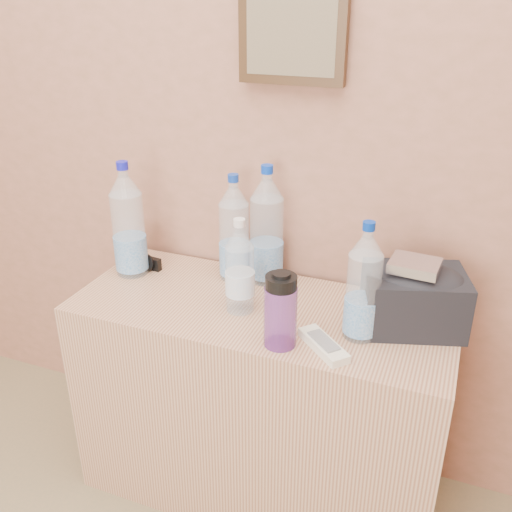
{
  "coord_description": "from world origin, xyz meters",
  "views": [
    {
      "loc": [
        0.65,
        0.42,
        1.52
      ],
      "look_at": [
        0.15,
        1.71,
        0.87
      ],
      "focal_mm": 40.0,
      "sensor_mm": 36.0,
      "label": 1
    }
  ],
  "objects": [
    {
      "name": "pet_large_d",
      "position": [
        0.44,
        1.71,
        0.83
      ],
      "size": [
        0.09,
        0.09,
        0.32
      ],
      "rotation": [
        0.0,
        0.0,
        -0.43
      ],
      "color": "silver",
      "rests_on": "dresser"
    },
    {
      "name": "nalgene_bottle",
      "position": [
        0.26,
        1.59,
        0.79
      ],
      "size": [
        0.08,
        0.08,
        0.21
      ],
      "rotation": [
        0.0,
        0.0,
        -0.15
      ],
      "color": "#6B2C95",
      "rests_on": "dresser"
    },
    {
      "name": "pet_large_c",
      "position": [
        -0.0,
        1.9,
        0.83
      ],
      "size": [
        0.09,
        0.09,
        0.34
      ],
      "rotation": [
        0.0,
        0.0,
        -0.28
      ],
      "color": "silver",
      "rests_on": "dresser"
    },
    {
      "name": "picture_frame",
      "position": [
        0.15,
        1.98,
        1.4
      ],
      "size": [
        0.3,
        0.03,
        0.25
      ],
      "primitive_type": null,
      "color": "#382311",
      "rests_on": "room_shell"
    },
    {
      "name": "pet_large_b",
      "position": [
        0.1,
        1.92,
        0.85
      ],
      "size": [
        0.1,
        0.1,
        0.37
      ],
      "rotation": [
        0.0,
        0.0,
        0.12
      ],
      "color": "silver",
      "rests_on": "dresser"
    },
    {
      "name": "sunglasses",
      "position": [
        -0.32,
        1.85,
        0.71
      ],
      "size": [
        0.16,
        0.08,
        0.04
      ],
      "primitive_type": null,
      "rotation": [
        0.0,
        0.0,
        -0.13
      ],
      "color": "black",
      "rests_on": "dresser"
    },
    {
      "name": "toiletry_bag",
      "position": [
        0.56,
        1.81,
        0.77
      ],
      "size": [
        0.31,
        0.26,
        0.18
      ],
      "primitive_type": null,
      "rotation": [
        0.0,
        0.0,
        0.3
      ],
      "color": "black",
      "rests_on": "dresser"
    },
    {
      "name": "pet_small",
      "position": [
        0.09,
        1.72,
        0.81
      ],
      "size": [
        0.08,
        0.08,
        0.28
      ],
      "rotation": [
        0.0,
        0.0,
        -0.37
      ],
      "color": "silver",
      "rests_on": "dresser"
    },
    {
      "name": "pet_large_a",
      "position": [
        -0.32,
        1.81,
        0.85
      ],
      "size": [
        0.1,
        0.1,
        0.37
      ],
      "rotation": [
        0.0,
        0.0,
        0.34
      ],
      "color": "white",
      "rests_on": "dresser"
    },
    {
      "name": "ac_remote",
      "position": [
        0.37,
        1.61,
        0.7
      ],
      "size": [
        0.16,
        0.15,
        0.02
      ],
      "primitive_type": "cube",
      "rotation": [
        0.0,
        0.0,
        -0.74
      ],
      "color": "silver",
      "rests_on": "dresser"
    },
    {
      "name": "foil_packet",
      "position": [
        0.55,
        1.78,
        0.88
      ],
      "size": [
        0.13,
        0.11,
        0.03
      ],
      "primitive_type": "cube",
      "rotation": [
        0.0,
        0.0,
        -0.08
      ],
      "color": "white",
      "rests_on": "toiletry_bag"
    },
    {
      "name": "dresser",
      "position": [
        0.15,
        1.75,
        0.34
      ],
      "size": [
        1.1,
        0.46,
        0.69
      ],
      "primitive_type": "cube",
      "color": "tan",
      "rests_on": "ground"
    }
  ]
}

